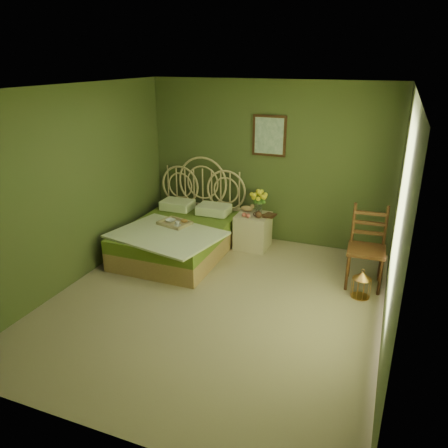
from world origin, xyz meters
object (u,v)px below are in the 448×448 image
at_px(chair, 368,242).
at_px(nightstand, 253,226).
at_px(birdcage, 361,285).
at_px(bed, 179,235).

bearing_deg(chair, nightstand, 159.09).
bearing_deg(nightstand, birdcage, -29.92).
bearing_deg(chair, birdcage, -92.39).
xyz_separation_m(nightstand, birdcage, (1.78, -1.02, -0.18)).
bearing_deg(nightstand, chair, -18.52).
bearing_deg(chair, bed, 178.09).
bearing_deg(birdcage, nightstand, 150.08).
relative_size(bed, birdcage, 6.04).
xyz_separation_m(nightstand, chair, (1.78, -0.60, 0.25)).
bearing_deg(birdcage, bed, 171.77).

